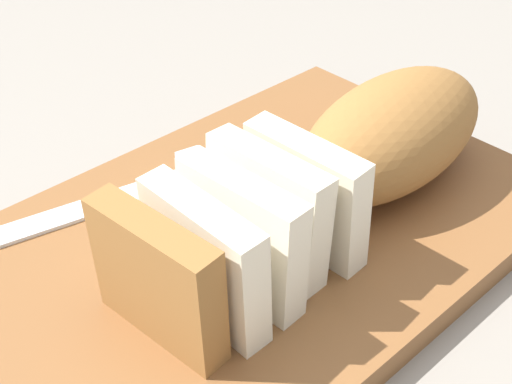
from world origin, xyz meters
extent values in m
plane|color=gray|center=(0.00, 0.00, 0.00)|extent=(3.00, 3.00, 0.00)
cube|color=brown|center=(0.00, 0.00, 0.01)|extent=(0.45, 0.30, 0.02)
ellipsoid|color=#996633|center=(-0.11, 0.03, 0.06)|extent=(0.19, 0.09, 0.08)
cube|color=#F2E8CC|center=(-0.01, 0.04, 0.06)|extent=(0.03, 0.09, 0.08)
cube|color=#F2E8CC|center=(0.02, 0.03, 0.06)|extent=(0.03, 0.09, 0.08)
cube|color=#F2E8CC|center=(0.05, 0.04, 0.06)|extent=(0.03, 0.09, 0.08)
cube|color=#F2E8CC|center=(0.08, 0.04, 0.06)|extent=(0.03, 0.09, 0.08)
cube|color=#996633|center=(0.11, 0.03, 0.06)|extent=(0.03, 0.09, 0.08)
cube|color=silver|center=(0.09, -0.11, 0.02)|extent=(0.22, 0.08, 0.00)
cylinder|color=#593319|center=(-0.04, -0.07, 0.03)|extent=(0.06, 0.03, 0.02)
cube|color=silver|center=(-0.01, -0.08, 0.03)|extent=(0.03, 0.03, 0.02)
sphere|color=tan|center=(-0.05, 0.03, 0.02)|extent=(0.00, 0.00, 0.00)
sphere|color=tan|center=(0.02, -0.04, 0.02)|extent=(0.01, 0.01, 0.01)
camera|label=1|loc=(0.28, 0.27, 0.34)|focal=49.77mm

